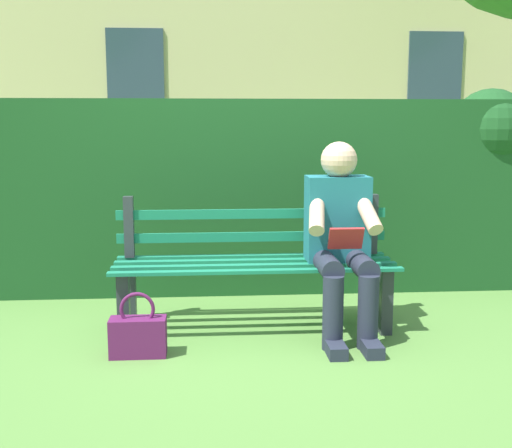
# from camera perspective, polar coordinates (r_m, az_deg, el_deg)

# --- Properties ---
(ground) EXTENTS (60.00, 60.00, 0.00)m
(ground) POSITION_cam_1_polar(r_m,az_deg,el_deg) (4.01, -0.11, -9.32)
(ground) COLOR #517F38
(park_bench) EXTENTS (1.72, 0.49, 0.81)m
(park_bench) POSITION_cam_1_polar(r_m,az_deg,el_deg) (3.96, -0.18, -3.52)
(park_bench) COLOR #2D3338
(park_bench) RESTS_ON ground
(person_seated) EXTENTS (0.44, 0.73, 1.15)m
(person_seated) POSITION_cam_1_polar(r_m,az_deg,el_deg) (3.83, 7.61, -0.91)
(person_seated) COLOR #1E6672
(person_seated) RESTS_ON ground
(hedge_backdrop) EXTENTS (5.08, 0.75, 1.52)m
(hedge_backdrop) POSITION_cam_1_polar(r_m,az_deg,el_deg) (4.96, 3.49, 3.10)
(hedge_backdrop) COLOR #19471E
(hedge_backdrop) RESTS_ON ground
(handbag) EXTENTS (0.31, 0.14, 0.36)m
(handbag) POSITION_cam_1_polar(r_m,az_deg,el_deg) (3.58, -10.52, -9.74)
(handbag) COLOR #59194C
(handbag) RESTS_ON ground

